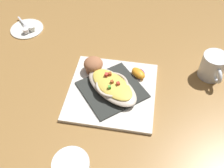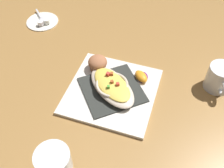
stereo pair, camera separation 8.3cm
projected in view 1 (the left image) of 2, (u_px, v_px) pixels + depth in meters
The scene contains 11 objects.
ground_plane at pixel (112, 92), 0.86m from camera, with size 2.60×2.60×0.00m, color olive.
square_plate at pixel (112, 91), 0.85m from camera, with size 0.28×0.28×0.01m, color white.
folded_napkin at pixel (112, 90), 0.85m from camera, with size 0.17×0.18×0.01m, color #2D302C.
gratin_dish at pixel (112, 86), 0.83m from camera, with size 0.18×0.22×0.04m.
muffin at pixel (93, 65), 0.89m from camera, with size 0.06×0.06×0.05m.
orange_garnish at pixel (139, 73), 0.88m from camera, with size 0.07×0.06×0.02m.
coffee_mug at pixel (212, 67), 0.88m from camera, with size 0.11×0.08×0.09m.
creamer_saucer at pixel (27, 28), 1.07m from camera, with size 0.13×0.13×0.01m, color white.
spoon at pixel (26, 26), 1.07m from camera, with size 0.07×0.09×0.01m.
creamer_cup_0 at pixel (26, 30), 1.04m from camera, with size 0.02×0.02×0.02m, color white.
creamer_cup_1 at pixel (32, 28), 1.05m from camera, with size 0.02×0.02×0.02m, color white.
Camera 1 is at (0.51, 0.18, 0.67)m, focal length 42.53 mm.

